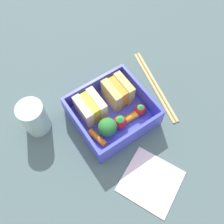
# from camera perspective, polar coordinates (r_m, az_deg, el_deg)

# --- Properties ---
(ground_plane) EXTENTS (1.20, 1.20, 0.02)m
(ground_plane) POSITION_cam_1_polar(r_m,az_deg,el_deg) (0.55, 0.00, -1.79)
(ground_plane) COLOR #485D5E
(bento_tray) EXTENTS (0.16, 0.14, 0.01)m
(bento_tray) POSITION_cam_1_polar(r_m,az_deg,el_deg) (0.54, 0.00, -1.04)
(bento_tray) COLOR #4148D0
(bento_tray) RESTS_ON ground_plane
(bento_rim) EXTENTS (0.16, 0.14, 0.04)m
(bento_rim) POSITION_cam_1_polar(r_m,az_deg,el_deg) (0.51, 0.00, 0.38)
(bento_rim) COLOR #4148D0
(bento_rim) RESTS_ON bento_tray
(sandwich_left) EXTENTS (0.05, 0.06, 0.05)m
(sandwich_left) POSITION_cam_1_polar(r_m,az_deg,el_deg) (0.51, -4.97, 0.96)
(sandwich_left) COLOR beige
(sandwich_left) RESTS_ON bento_tray
(sandwich_center_left) EXTENTS (0.05, 0.06, 0.05)m
(sandwich_center_left) POSITION_cam_1_polar(r_m,az_deg,el_deg) (0.53, 1.31, 4.64)
(sandwich_center_left) COLOR tan
(sandwich_center_left) RESTS_ON bento_tray
(carrot_stick_far_left) EXTENTS (0.02, 0.05, 0.01)m
(carrot_stick_far_left) POSITION_cam_1_polar(r_m,az_deg,el_deg) (0.50, -3.34, -5.88)
(carrot_stick_far_left) COLOR orange
(carrot_stick_far_left) RESTS_ON bento_tray
(broccoli_floret) EXTENTS (0.04, 0.04, 0.05)m
(broccoli_floret) POSITION_cam_1_polar(r_m,az_deg,el_deg) (0.49, -1.04, -3.51)
(broccoli_floret) COLOR #8ECE66
(broccoli_floret) RESTS_ON bento_tray
(strawberry_far_left) EXTENTS (0.03, 0.03, 0.03)m
(strawberry_far_left) POSITION_cam_1_polar(r_m,az_deg,el_deg) (0.51, 2.15, -2.11)
(strawberry_far_left) COLOR red
(strawberry_far_left) RESTS_ON bento_tray
(carrot_stick_left) EXTENTS (0.04, 0.02, 0.01)m
(carrot_stick_left) POSITION_cam_1_polar(r_m,az_deg,el_deg) (0.52, 4.30, -1.22)
(carrot_stick_left) COLOR orange
(carrot_stick_left) RESTS_ON bento_tray
(strawberry_left) EXTENTS (0.02, 0.02, 0.03)m
(strawberry_left) POSITION_cam_1_polar(r_m,az_deg,el_deg) (0.53, 6.49, 0.49)
(strawberry_left) COLOR red
(strawberry_left) RESTS_ON bento_tray
(chopstick_pair) EXTENTS (0.06, 0.20, 0.01)m
(chopstick_pair) POSITION_cam_1_polar(r_m,az_deg,el_deg) (0.59, 9.82, 6.08)
(chopstick_pair) COLOR #D8B46B
(chopstick_pair) RESTS_ON ground_plane
(drinking_glass) EXTENTS (0.05, 0.05, 0.08)m
(drinking_glass) POSITION_cam_1_polar(r_m,az_deg,el_deg) (0.52, -17.37, -1.22)
(drinking_glass) COLOR silver
(drinking_glass) RESTS_ON ground_plane
(folded_napkin) EXTENTS (0.13, 0.14, 0.00)m
(folded_napkin) POSITION_cam_1_polar(r_m,az_deg,el_deg) (0.50, 8.89, -15.34)
(folded_napkin) COLOR silver
(folded_napkin) RESTS_ON ground_plane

